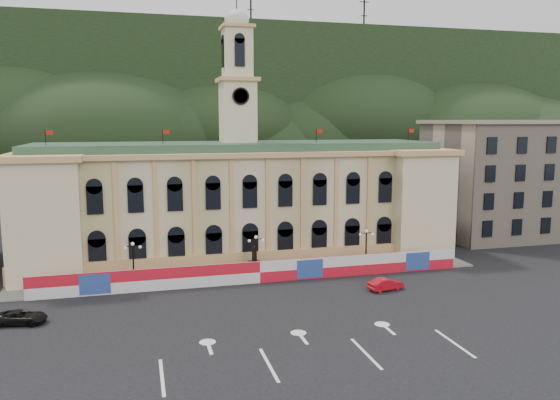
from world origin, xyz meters
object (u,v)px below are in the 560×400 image
object	(u,v)px
lamp_center	(256,253)
black_suv	(21,317)
statue	(254,266)
red_sedan	(386,284)

from	to	relation	value
lamp_center	black_suv	xyz separation A→B (m)	(-24.04, -9.01, -2.43)
lamp_center	black_suv	size ratio (longest dim) A/B	1.05
lamp_center	statue	bearing A→B (deg)	90.00
statue	lamp_center	size ratio (longest dim) A/B	0.72
statue	lamp_center	xyz separation A→B (m)	(0.00, -1.00, 1.89)
statue	lamp_center	distance (m)	2.14
lamp_center	red_sedan	distance (m)	15.39
black_suv	statue	bearing A→B (deg)	-57.29
red_sedan	black_suv	xyz separation A→B (m)	(-36.84, -0.81, -0.03)
lamp_center	red_sedan	xyz separation A→B (m)	(12.80, -8.20, -2.40)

